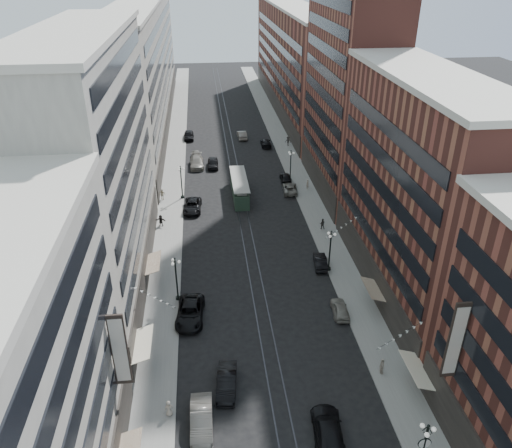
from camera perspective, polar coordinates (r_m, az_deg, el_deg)
name	(u,v)px	position (r m, az deg, el deg)	size (l,w,h in m)	color
ground	(237,184)	(85.93, -2.17, 4.64)	(220.00, 220.00, 0.00)	black
sidewalk_west	(174,164)	(95.12, -9.30, 6.74)	(4.00, 180.00, 0.15)	gray
sidewalk_east	(290,160)	(96.38, 3.95, 7.34)	(4.00, 180.00, 0.15)	gray
rail_west	(229,163)	(95.10, -3.06, 7.03)	(0.12, 180.00, 0.02)	#2D2D33
rail_east	(237,162)	(95.18, -2.21, 7.07)	(0.12, 180.00, 0.02)	#2D2D33
building_west_mid	(97,172)	(56.62, -17.72, 5.68)	(8.00, 36.00, 28.00)	#A8A395
building_west_far	(146,67)	(117.05, -12.45, 17.14)	(8.00, 90.00, 26.00)	#A8A395
building_east_mid	(416,194)	(56.34, 17.80, 3.33)	(8.00, 30.00, 24.00)	brown
building_east_tower	(351,59)	(78.96, 10.82, 18.02)	(8.00, 26.00, 42.00)	brown
building_east_far	(292,61)	(127.51, 4.11, 18.12)	(8.00, 72.00, 24.00)	brown
lamppost_sw_far	(176,277)	(56.26, -9.10, -6.06)	(1.03, 1.14, 5.52)	black
lamppost_sw_mid	(181,181)	(80.02, -8.53, 4.89)	(1.03, 1.14, 5.52)	black
lamppost_se_near	(423,448)	(41.28, 18.58, -23.11)	(1.08, 1.14, 5.52)	black
lamppost_se_far	(330,249)	(61.27, 8.46, -2.88)	(1.03, 1.14, 5.52)	black
lamppost_se_mid	(291,165)	(85.81, 3.98, 6.80)	(1.03, 1.14, 5.52)	black
streetcar	(239,188)	(80.72, -1.90, 4.12)	(2.48, 11.19, 3.10)	#273E2E
car_1	(201,419)	(44.39, -6.26, -21.30)	(1.81, 5.20, 1.71)	#68645C
car_2	(190,312)	(54.70, -7.54, -9.98)	(2.83, 6.14, 1.71)	black
car_4	(340,309)	(55.72, 9.58, -9.54)	(1.64, 4.07, 1.39)	gray
car_5	(227,382)	(47.02, -3.39, -17.61)	(1.69, 4.85, 1.60)	black
car_6	(328,430)	(43.88, 8.21, -22.29)	(2.35, 5.78, 1.68)	black
pedestrian_1	(169,408)	(45.42, -9.91, -20.02)	(0.75, 0.41, 1.54)	#B1A492
pedestrian_2	(153,265)	(62.78, -11.66, -4.59)	(0.85, 0.46, 1.74)	black
pedestrian_4	(382,366)	(49.46, 14.20, -15.49)	(0.98, 0.45, 1.68)	#B7A997
car_7	(193,206)	(76.91, -7.27, 2.07)	(2.57, 5.57, 1.55)	black
car_8	(197,162)	(93.40, -6.78, 7.04)	(2.46, 6.06, 1.76)	slate
car_9	(189,135)	(108.45, -7.69, 10.02)	(2.03, 5.04, 1.72)	black
car_10	(320,261)	(63.25, 7.36, -4.27)	(1.48, 4.24, 1.40)	black
car_11	(290,188)	(82.60, 3.90, 4.09)	(2.27, 4.91, 1.37)	slate
car_12	(266,143)	(103.40, 1.13, 9.26)	(1.99, 4.90, 1.42)	black
car_13	(213,163)	(92.83, -4.95, 6.95)	(1.94, 4.82, 1.64)	black
car_14	(242,135)	(107.99, -1.62, 10.16)	(1.72, 4.93, 1.62)	gray
pedestrian_5	(161,220)	(72.86, -10.83, 0.40)	(1.59, 0.46, 1.71)	black
pedestrian_6	(162,194)	(80.75, -10.65, 3.35)	(1.07, 0.49, 1.83)	beige
pedestrian_7	(322,224)	(71.44, 7.58, 0.03)	(0.77, 0.42, 1.58)	black
pedestrian_8	(307,184)	(83.60, 5.90, 4.55)	(0.62, 0.41, 1.70)	#B8A998
pedestrian_9	(288,141)	(103.36, 3.69, 9.44)	(1.24, 0.51, 1.92)	black
car_extra_0	(197,155)	(97.44, -6.79, 7.83)	(1.62, 4.04, 1.38)	#625F57
car_extra_1	(286,177)	(86.58, 3.40, 5.33)	(1.76, 4.38, 1.49)	black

